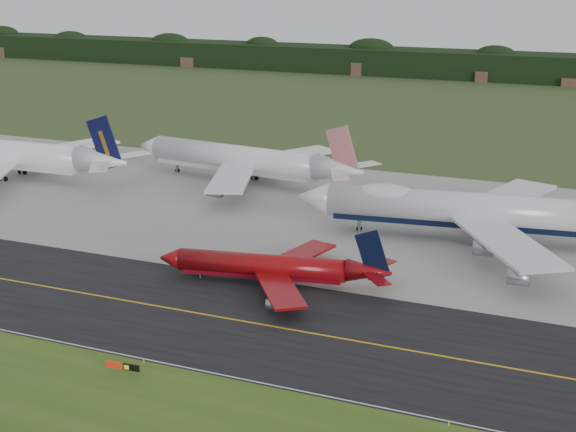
# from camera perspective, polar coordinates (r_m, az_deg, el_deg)

# --- Properties ---
(ground) EXTENTS (600.00, 600.00, 0.00)m
(ground) POSITION_cam_1_polar(r_m,az_deg,el_deg) (122.74, -4.62, -6.36)
(ground) COLOR #394C23
(ground) RESTS_ON ground
(grass_verge) EXTENTS (400.00, 30.00, 0.01)m
(grass_verge) POSITION_cam_1_polar(r_m,az_deg,el_deg) (96.35, -14.23, -13.97)
(grass_verge) COLOR #375619
(grass_verge) RESTS_ON ground
(taxiway) EXTENTS (400.00, 32.00, 0.02)m
(taxiway) POSITION_cam_1_polar(r_m,az_deg,el_deg) (119.50, -5.48, -7.06)
(taxiway) COLOR black
(taxiway) RESTS_ON ground
(apron) EXTENTS (400.00, 78.00, 0.01)m
(apron) POSITION_cam_1_polar(r_m,az_deg,el_deg) (166.95, 3.22, 0.17)
(apron) COLOR gray
(apron) RESTS_ON ground
(taxiway_centreline) EXTENTS (400.00, 0.40, 0.00)m
(taxiway_centreline) POSITION_cam_1_polar(r_m,az_deg,el_deg) (119.49, -5.48, -7.06)
(taxiway_centreline) COLOR gold
(taxiway_centreline) RESTS_ON taxiway
(taxiway_edge_line) EXTENTS (400.00, 0.25, 0.00)m
(taxiway_edge_line) POSITION_cam_1_polar(r_m,az_deg,el_deg) (107.42, -9.34, -10.16)
(taxiway_edge_line) COLOR silver
(taxiway_edge_line) RESTS_ON taxiway
(horizon_treeline) EXTENTS (700.00, 25.00, 12.00)m
(horizon_treeline) POSITION_cam_1_polar(r_m,az_deg,el_deg) (379.87, 14.43, 10.20)
(horizon_treeline) COLOR black
(horizon_treeline) RESTS_ON ground
(jet_ba_747) EXTENTS (69.18, 56.87, 17.39)m
(jet_ba_747) POSITION_cam_1_polar(r_m,az_deg,el_deg) (152.57, 13.07, 0.39)
(jet_ba_747) COLOR silver
(jet_ba_747) RESTS_ON ground
(jet_red_737) EXTENTS (38.24, 30.79, 10.35)m
(jet_red_737) POSITION_cam_1_polar(r_m,az_deg,el_deg) (129.37, -0.97, -3.66)
(jet_red_737) COLOR maroon
(jet_red_737) RESTS_ON ground
(jet_navy_gold) EXTENTS (66.08, 57.73, 17.09)m
(jet_navy_gold) POSITION_cam_1_polar(r_m,az_deg,el_deg) (205.39, -19.14, 4.12)
(jet_navy_gold) COLOR white
(jet_navy_gold) RESTS_ON ground
(jet_star_tail) EXTENTS (61.77, 51.31, 16.29)m
(jet_star_tail) POSITION_cam_1_polar(r_m,az_deg,el_deg) (189.68, -3.05, 3.97)
(jet_star_tail) COLOR white
(jet_star_tail) RESTS_ON ground
(taxiway_sign) EXTENTS (4.66, 0.51, 1.55)m
(taxiway_sign) POSITION_cam_1_polar(r_m,az_deg,el_deg) (104.68, -11.69, -10.42)
(taxiway_sign) COLOR slate
(taxiway_sign) RESTS_ON ground
(edge_marker_center) EXTENTS (0.16, 0.16, 0.50)m
(edge_marker_center) POSITION_cam_1_polar(r_m,az_deg,el_deg) (107.19, -10.22, -10.14)
(edge_marker_center) COLOR yellow
(edge_marker_center) RESTS_ON ground
(edge_marker_right) EXTENTS (0.16, 0.16, 0.50)m
(edge_marker_right) POSITION_cam_1_polar(r_m,az_deg,el_deg) (94.33, 11.36, -14.32)
(edge_marker_right) COLOR yellow
(edge_marker_right) RESTS_ON ground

